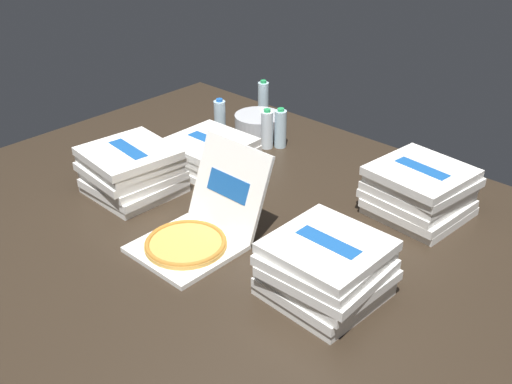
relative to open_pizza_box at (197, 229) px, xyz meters
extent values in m
cube|color=#2D2319|center=(0.06, 0.22, -0.08)|extent=(3.20, 2.40, 0.02)
cube|color=white|center=(0.00, -0.07, -0.06)|extent=(0.39, 0.39, 0.02)
cylinder|color=gold|center=(0.00, -0.07, -0.04)|extent=(0.35, 0.35, 0.02)
torus|color=#B1712A|center=(0.00, -0.07, -0.03)|extent=(0.34, 0.34, 0.02)
cube|color=white|center=(0.00, 0.20, 0.13)|extent=(0.39, 0.16, 0.37)
cube|color=#19519E|center=(0.00, 0.19, 0.14)|extent=(0.23, 0.04, 0.09)
cube|color=white|center=(-0.57, 0.09, -0.05)|extent=(0.40, 0.40, 0.04)
cube|color=#19519E|center=(-0.57, 0.09, -0.03)|extent=(0.25, 0.08, 0.00)
cube|color=white|center=(-0.56, 0.09, -0.01)|extent=(0.39, 0.39, 0.04)
cube|color=#19519E|center=(-0.56, 0.09, 0.01)|extent=(0.25, 0.07, 0.00)
cube|color=white|center=(-0.57, 0.09, 0.03)|extent=(0.42, 0.42, 0.04)
cube|color=white|center=(-0.57, 0.08, 0.07)|extent=(0.42, 0.42, 0.04)
cube|color=#19519E|center=(-0.57, 0.08, 0.09)|extent=(0.26, 0.09, 0.00)
cube|color=white|center=(-0.57, 0.09, 0.11)|extent=(0.43, 0.43, 0.04)
cube|color=#19519E|center=(-0.57, 0.09, 0.13)|extent=(0.26, 0.09, 0.00)
cube|color=white|center=(-0.57, 0.08, 0.15)|extent=(0.43, 0.43, 0.04)
cube|color=#19519E|center=(-0.57, 0.08, 0.17)|extent=(0.26, 0.10, 0.00)
cube|color=white|center=(0.60, 0.10, -0.05)|extent=(0.41, 0.41, 0.04)
cube|color=#19519E|center=(0.60, 0.10, -0.03)|extent=(0.26, 0.08, 0.00)
cube|color=white|center=(0.61, 0.09, -0.01)|extent=(0.41, 0.41, 0.04)
cube|color=white|center=(0.62, 0.10, 0.03)|extent=(0.41, 0.41, 0.04)
cube|color=#19519E|center=(0.62, 0.10, 0.05)|extent=(0.26, 0.08, 0.00)
cube|color=white|center=(0.62, 0.08, 0.07)|extent=(0.40, 0.40, 0.04)
cube|color=#19519E|center=(0.62, 0.08, 0.09)|extent=(0.26, 0.08, 0.00)
cube|color=white|center=(0.60, 0.09, 0.11)|extent=(0.40, 0.40, 0.04)
cube|color=#19519E|center=(0.60, 0.09, 0.13)|extent=(0.26, 0.08, 0.00)
cube|color=white|center=(0.60, 0.10, 0.15)|extent=(0.39, 0.39, 0.04)
cube|color=#19519E|center=(0.60, 0.10, 0.17)|extent=(0.25, 0.07, 0.00)
cube|color=white|center=(0.57, 0.87, -0.05)|extent=(0.42, 0.42, 0.04)
cube|color=#19519E|center=(0.57, 0.87, -0.03)|extent=(0.26, 0.09, 0.00)
cube|color=white|center=(0.57, 0.85, -0.01)|extent=(0.42, 0.42, 0.04)
cube|color=white|center=(0.55, 0.86, 0.03)|extent=(0.42, 0.42, 0.04)
cube|color=white|center=(0.55, 0.86, 0.07)|extent=(0.42, 0.42, 0.04)
cube|color=white|center=(0.57, 0.87, 0.11)|extent=(0.44, 0.44, 0.04)
cube|color=white|center=(0.56, 0.85, 0.15)|extent=(0.43, 0.43, 0.04)
cube|color=#19519E|center=(0.56, 0.85, 0.17)|extent=(0.26, 0.10, 0.00)
cube|color=white|center=(-0.50, 0.53, -0.05)|extent=(0.39, 0.39, 0.04)
cube|color=#19519E|center=(-0.50, 0.53, -0.03)|extent=(0.25, 0.07, 0.00)
cube|color=white|center=(-0.50, 0.54, -0.01)|extent=(0.39, 0.39, 0.04)
cube|color=white|center=(-0.49, 0.54, 0.03)|extent=(0.39, 0.39, 0.04)
cube|color=#19519E|center=(-0.49, 0.54, 0.05)|extent=(0.25, 0.07, 0.00)
cube|color=white|center=(-0.49, 0.53, 0.07)|extent=(0.40, 0.40, 0.04)
cube|color=#19519E|center=(-0.49, 0.53, 0.09)|extent=(0.25, 0.07, 0.00)
cylinder|color=#B7BABF|center=(-0.59, 1.02, -0.01)|extent=(0.28, 0.28, 0.12)
cylinder|color=white|center=(-0.43, 0.92, 0.04)|extent=(0.07, 0.07, 0.22)
cylinder|color=#239951|center=(-0.43, 0.92, 0.15)|extent=(0.04, 0.04, 0.02)
cylinder|color=silver|center=(-0.39, 0.98, 0.04)|extent=(0.07, 0.07, 0.22)
cylinder|color=#239951|center=(-0.39, 0.98, 0.15)|extent=(0.04, 0.04, 0.02)
cylinder|color=silver|center=(-0.77, 1.26, 0.04)|extent=(0.07, 0.07, 0.22)
cylinder|color=#239951|center=(-0.77, 1.26, 0.15)|extent=(0.04, 0.04, 0.02)
cylinder|color=silver|center=(-0.74, 0.85, 0.04)|extent=(0.07, 0.07, 0.22)
cylinder|color=blue|center=(-0.74, 0.85, 0.15)|extent=(0.04, 0.04, 0.02)
camera|label=1|loc=(1.65, -1.40, 1.40)|focal=42.33mm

